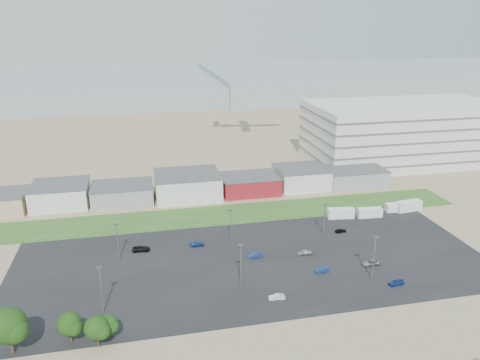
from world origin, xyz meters
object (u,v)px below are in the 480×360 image
object	(u,v)px
parked_car_1	(322,270)
parked_car_12	(305,252)
parked_car_9	(141,249)
parked_car_13	(277,297)
parked_car_6	(197,244)
parked_car_10	(70,325)
parked_car_8	(341,231)
parked_car_0	(371,263)
parked_car_2	(396,282)
box_trailer_a	(341,213)
parked_car_7	(255,255)

from	to	relation	value
parked_car_1	parked_car_12	size ratio (longest dim) A/B	0.84
parked_car_9	parked_car_1	bearing A→B (deg)	-110.35
parked_car_13	parked_car_6	bearing A→B (deg)	-150.15
parked_car_9	parked_car_10	distance (m)	33.73
parked_car_8	parked_car_0	bearing A→B (deg)	173.31
parked_car_1	parked_car_10	xyz separation A→B (m)	(-57.45, -9.76, 0.07)
parked_car_13	parked_car_2	bearing A→B (deg)	94.13
parked_car_1	parked_car_6	bearing A→B (deg)	-132.38
parked_car_2	parked_car_6	xyz separation A→B (m)	(-42.82, 29.56, -0.07)
parked_car_0	parked_car_13	size ratio (longest dim) A/B	1.28
box_trailer_a	parked_car_0	size ratio (longest dim) A/B	1.74
parked_car_6	parked_car_9	bearing A→B (deg)	86.81
parked_car_9	parked_car_6	bearing A→B (deg)	-85.59
parked_car_9	parked_car_12	world-z (taller)	parked_car_9
parked_car_1	parked_car_13	xyz separation A→B (m)	(-14.15, -8.92, 0.02)
parked_car_2	parked_car_13	world-z (taller)	parked_car_2
parked_car_0	box_trailer_a	bearing A→B (deg)	165.54
box_trailer_a	parked_car_7	world-z (taller)	box_trailer_a
parked_car_7	parked_car_8	size ratio (longest dim) A/B	1.11
parked_car_12	parked_car_13	world-z (taller)	parked_car_12
box_trailer_a	parked_car_12	xyz separation A→B (m)	(-19.06, -20.40, -0.93)
parked_car_1	parked_car_13	world-z (taller)	parked_car_13
box_trailer_a	parked_car_0	xyz separation A→B (m)	(-4.67, -29.24, -0.88)
parked_car_0	parked_car_13	bearing A→B (deg)	-76.09
parked_car_8	parked_car_10	world-z (taller)	parked_car_10
parked_car_1	parked_car_9	distance (m)	47.72
parked_car_0	parked_car_9	bearing A→B (deg)	-114.92
parked_car_1	parked_car_10	distance (m)	58.28
parked_car_1	parked_car_8	bearing A→B (deg)	139.35
parked_car_1	parked_car_8	size ratio (longest dim) A/B	1.06
parked_car_10	parked_car_0	bearing A→B (deg)	-87.51
parked_car_12	parked_car_13	distance (m)	22.67
parked_car_6	parked_car_0	bearing A→B (deg)	-117.69
parked_car_6	parked_car_1	bearing A→B (deg)	-128.30
box_trailer_a	parked_car_0	world-z (taller)	box_trailer_a
parked_car_9	parked_car_13	bearing A→B (deg)	-130.40
parked_car_0	parked_car_7	distance (m)	29.28
parked_car_8	parked_car_10	xyz separation A→B (m)	(-71.21, -29.89, 0.09)
parked_car_13	parked_car_10	bearing A→B (deg)	-84.40
parked_car_0	parked_car_2	bearing A→B (deg)	2.56
box_trailer_a	parked_car_12	distance (m)	27.93
parked_car_12	parked_car_2	bearing A→B (deg)	47.32
box_trailer_a	parked_car_8	size ratio (longest dim) A/B	2.47
parked_car_9	parked_car_12	distance (m)	43.43
parked_car_6	parked_car_10	world-z (taller)	parked_car_10
parked_car_10	parked_car_6	bearing A→B (deg)	-50.12
box_trailer_a	parked_car_6	xyz separation A→B (m)	(-46.11, -9.51, -0.97)
parked_car_8	parked_car_9	world-z (taller)	parked_car_9
parked_car_1	parked_car_2	xyz separation A→B (m)	(14.74, -9.10, 0.06)
parked_car_0	parked_car_9	size ratio (longest dim) A/B	1.01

